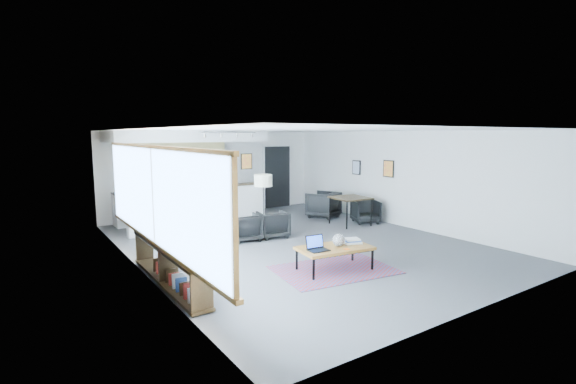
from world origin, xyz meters
TOP-DOWN VIEW (x-y plane):
  - room at (0.00, 0.00)m, footprint 7.02×9.02m
  - window at (-3.46, -0.90)m, footprint 0.10×5.95m
  - console at (-3.30, -1.05)m, footprint 0.35×3.00m
  - kitchenette at (-1.20, 3.71)m, footprint 4.20×1.96m
  - doorway at (2.30, 4.42)m, footprint 1.10×0.12m
  - track_light at (-0.59, 2.20)m, footprint 1.60×0.07m
  - wall_art_lower at (3.47, 0.40)m, footprint 0.03×0.38m
  - wall_art_upper at (3.47, 1.70)m, footprint 0.03×0.34m
  - kilim_rug at (-0.51, -1.99)m, footprint 2.34×1.75m
  - coffee_table at (-0.51, -1.99)m, footprint 1.44×0.90m
  - laptop at (-0.91, -1.96)m, footprint 0.38×0.32m
  - ceramic_pot at (-0.42, -2.00)m, footprint 0.23×0.23m
  - book_stack at (-0.07, -1.98)m, footprint 0.38×0.35m
  - coaster at (-0.43, -2.23)m, footprint 0.10×0.10m
  - armchair_left at (-0.84, 0.88)m, footprint 0.77×0.73m
  - armchair_right at (-0.11, 0.81)m, footprint 0.80×0.77m
  - floor_lamp at (-0.28, 0.98)m, footprint 0.53×0.53m
  - dining_table at (2.41, 0.79)m, footprint 1.01×1.01m
  - dining_chair_near at (2.96, 0.74)m, footprint 0.76×0.75m
  - dining_chair_far at (2.46, 2.04)m, footprint 0.93×0.91m
  - microwave at (-0.62, 4.15)m, footprint 0.55×0.31m

SIDE VIEW (x-z plane):
  - kilim_rug at x=-0.51m, z-range 0.00..0.01m
  - dining_chair_near at x=2.96m, z-range 0.00..0.61m
  - console at x=-3.30m, z-range -0.07..0.73m
  - armchair_left at x=-0.84m, z-range 0.00..0.69m
  - armchair_right at x=-0.11m, z-range 0.00..0.70m
  - dining_chair_far at x=2.46m, z-range 0.00..0.74m
  - coffee_table at x=-0.51m, z-range 0.19..0.63m
  - coaster at x=-0.43m, z-range 0.44..0.45m
  - book_stack at x=-0.07m, z-range 0.44..0.54m
  - laptop at x=-0.91m, z-range 0.39..0.65m
  - ceramic_pot at x=-0.42m, z-range 0.44..0.68m
  - dining_table at x=2.41m, z-range 0.32..1.10m
  - doorway at x=2.30m, z-range 0.00..2.15m
  - microwave at x=-0.62m, z-range 0.93..1.30m
  - room at x=0.00m, z-range -0.01..2.61m
  - floor_lamp at x=-0.28m, z-range 0.57..2.11m
  - kitchenette at x=-1.20m, z-range 0.08..2.68m
  - window at x=-3.46m, z-range 0.63..2.29m
  - wall_art_upper at x=3.47m, z-range 1.28..1.72m
  - wall_art_lower at x=3.47m, z-range 1.31..1.79m
  - track_light at x=-0.59m, z-range 2.45..2.60m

